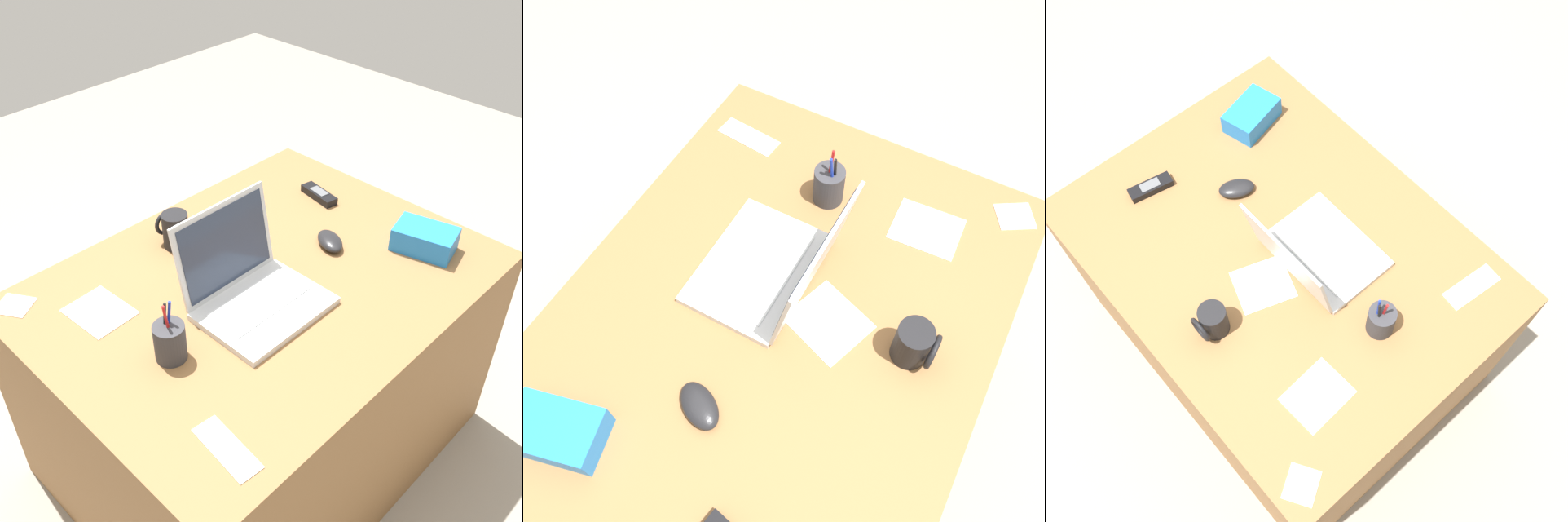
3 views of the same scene
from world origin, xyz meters
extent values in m
plane|color=gray|center=(0.00, 0.00, 0.00)|extent=(6.00, 6.00, 0.00)
cube|color=olive|center=(0.00, 0.00, 0.35)|extent=(1.22, 0.92, 0.71)
cube|color=silver|center=(-0.09, -0.09, 0.72)|extent=(0.32, 0.23, 0.02)
cube|color=silver|center=(-0.09, -0.07, 0.73)|extent=(0.26, 0.12, 0.00)
cube|color=silver|center=(-0.09, -0.17, 0.73)|extent=(0.09, 0.05, 0.00)
cube|color=silver|center=(-0.09, 0.05, 0.84)|extent=(0.31, 0.05, 0.23)
cube|color=#283347|center=(-0.09, 0.04, 0.84)|extent=(0.28, 0.04, 0.20)
ellipsoid|color=black|center=(0.25, -0.03, 0.72)|extent=(0.11, 0.13, 0.03)
cylinder|color=black|center=(-0.06, 0.29, 0.76)|extent=(0.08, 0.08, 0.11)
torus|color=black|center=(-0.06, 0.33, 0.76)|extent=(0.08, 0.01, 0.08)
cube|color=black|center=(0.43, 0.16, 0.72)|extent=(0.07, 0.14, 0.02)
cube|color=#595B60|center=(0.43, 0.16, 0.73)|extent=(0.04, 0.06, 0.00)
cylinder|color=#333338|center=(-0.35, -0.05, 0.75)|extent=(0.08, 0.08, 0.10)
cylinder|color=#1933B2|center=(-0.35, -0.04, 0.80)|extent=(0.02, 0.02, 0.14)
cylinder|color=black|center=(-0.35, -0.03, 0.79)|extent=(0.02, 0.01, 0.13)
cylinder|color=red|center=(-0.36, -0.05, 0.80)|extent=(0.02, 0.01, 0.14)
cube|color=blue|center=(0.42, -0.24, 0.74)|extent=(0.15, 0.19, 0.07)
cube|color=white|center=(-0.38, 0.21, 0.71)|extent=(0.14, 0.17, 0.00)
cube|color=white|center=(-0.44, -0.33, 0.71)|extent=(0.08, 0.17, 0.00)
cube|color=white|center=(-0.52, 0.38, 0.71)|extent=(0.11, 0.12, 0.00)
cube|color=white|center=(-0.05, 0.11, 0.71)|extent=(0.18, 0.19, 0.00)
camera|label=1|loc=(-0.95, -0.92, 1.79)|focal=43.56mm
camera|label=2|loc=(0.47, 0.28, 1.82)|focal=38.72mm
camera|label=3|loc=(-0.72, 0.53, 2.36)|focal=44.77mm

